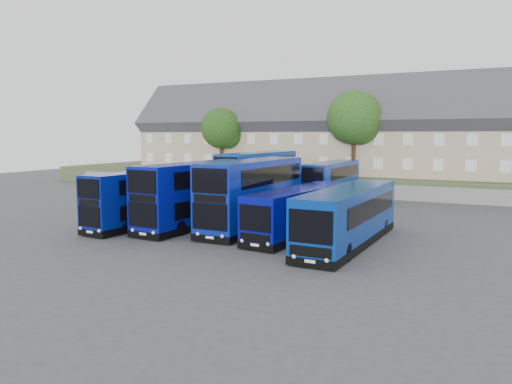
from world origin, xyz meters
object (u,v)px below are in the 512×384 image
object	(u,v)px
tree_mid	(356,120)
dd_front_mid	(197,195)
coach_east_a	(300,212)
dd_front_left	(143,200)
tree_west	(223,130)

from	to	relation	value
tree_mid	dd_front_mid	bearing A→B (deg)	-103.02
dd_front_mid	coach_east_a	bearing A→B (deg)	4.80
dd_front_left	tree_mid	xyz separation A→B (m)	(8.59, 24.31, 6.16)
coach_east_a	tree_west	distance (m)	29.18
dd_front_mid	tree_west	xyz separation A→B (m)	(-10.79, 22.05, 4.84)
dd_front_left	tree_west	distance (m)	25.46
dd_front_left	tree_mid	bearing A→B (deg)	74.44
coach_east_a	tree_mid	bearing A→B (deg)	101.75
dd_front_left	tree_west	xyz separation A→B (m)	(-7.41, 23.81, 5.14)
dd_front_mid	tree_mid	xyz separation A→B (m)	(5.21, 22.55, 5.85)
dd_front_mid	tree_mid	world-z (taller)	tree_mid
tree_mid	dd_front_left	bearing A→B (deg)	-109.46
tree_west	tree_mid	world-z (taller)	tree_mid
dd_front_left	tree_west	world-z (taller)	tree_west
coach_east_a	tree_mid	xyz separation A→B (m)	(-2.60, 22.29, 6.57)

